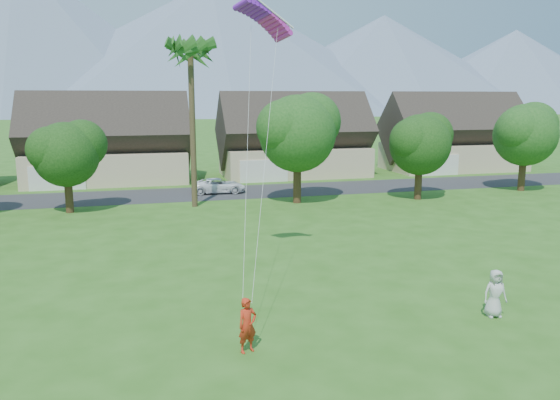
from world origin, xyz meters
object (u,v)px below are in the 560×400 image
object	(u,v)px
kite_flyer	(247,325)
parafoil_kite	(265,16)
parked_car	(219,186)
watcher	(495,293)

from	to	relation	value
kite_flyer	parafoil_kite	bearing A→B (deg)	52.92
parked_car	parafoil_kite	size ratio (longest dim) A/B	1.60
kite_flyer	parafoil_kite	distance (m)	13.51
parafoil_kite	parked_car	bearing A→B (deg)	67.89
kite_flyer	parked_car	size ratio (longest dim) A/B	0.40
kite_flyer	parked_car	world-z (taller)	kite_flyer
kite_flyer	parked_car	distance (m)	30.50
kite_flyer	parafoil_kite	xyz separation A→B (m)	(2.39, 7.78, 10.78)
watcher	kite_flyer	bearing A→B (deg)	-169.45
watcher	parafoil_kite	world-z (taller)	parafoil_kite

